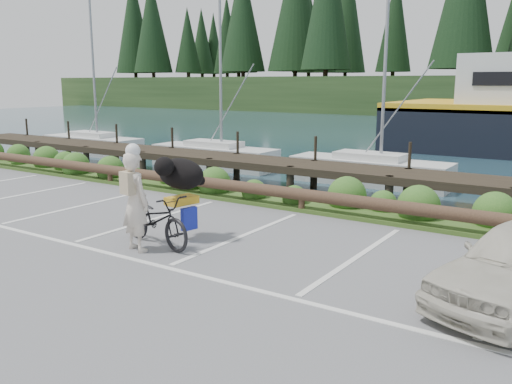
# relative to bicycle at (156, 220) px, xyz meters

# --- Properties ---
(ground) EXTENTS (72.00, 72.00, 0.00)m
(ground) POSITION_rel_bicycle_xyz_m (1.07, -0.52, -0.53)
(ground) COLOR #5C5C5F
(vegetation_strip) EXTENTS (34.00, 1.60, 0.10)m
(vegetation_strip) POSITION_rel_bicycle_xyz_m (1.07, 4.78, -0.48)
(vegetation_strip) COLOR #3D5B21
(vegetation_strip) RESTS_ON ground
(log_rail) EXTENTS (32.00, 0.30, 0.60)m
(log_rail) POSITION_rel_bicycle_xyz_m (1.07, 4.08, -0.53)
(log_rail) COLOR #443021
(log_rail) RESTS_ON ground
(bicycle) EXTENTS (2.11, 1.08, 1.05)m
(bicycle) POSITION_rel_bicycle_xyz_m (0.00, 0.00, 0.00)
(bicycle) COLOR black
(bicycle) RESTS_ON ground
(cyclist) EXTENTS (0.78, 0.59, 1.93)m
(cyclist) POSITION_rel_bicycle_xyz_m (-0.09, -0.46, 0.44)
(cyclist) COLOR beige
(cyclist) RESTS_ON ground
(dog) EXTENTS (0.75, 1.20, 0.65)m
(dog) POSITION_rel_bicycle_xyz_m (0.12, 0.63, 0.85)
(dog) COLOR black
(dog) RESTS_ON bicycle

